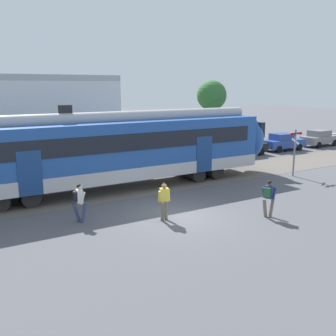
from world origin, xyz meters
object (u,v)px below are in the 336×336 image
at_px(parked_car_black, 243,146).
at_px(crossing_signal, 295,145).
at_px(parked_car_blue, 283,142).
at_px(pedestrian_white, 79,200).
at_px(pedestrian_yellow, 164,198).
at_px(pedestrian_navy, 269,195).
at_px(parked_car_grey, 320,138).

height_order(parked_car_black, crossing_signal, crossing_signal).
bearing_deg(parked_car_blue, parked_car_black, -179.37).
xyz_separation_m(parked_car_black, parked_car_blue, (4.72, 0.05, 0.00)).
xyz_separation_m(pedestrian_white, pedestrian_yellow, (3.18, -1.64, 0.00)).
distance_m(pedestrian_white, parked_car_blue, 23.61).
xyz_separation_m(pedestrian_navy, parked_car_black, (9.86, 12.51, -0.21)).
xyz_separation_m(pedestrian_yellow, pedestrian_navy, (4.11, -2.04, 0.00)).
height_order(parked_car_blue, parked_car_grey, same).
distance_m(pedestrian_yellow, parked_car_black, 17.46).
bearing_deg(pedestrian_white, parked_car_grey, 18.25).
relative_size(parked_car_black, parked_car_grey, 1.00).
distance_m(pedestrian_white, crossing_signal, 14.66).
distance_m(parked_car_blue, parked_car_grey, 5.02).
distance_m(pedestrian_white, parked_car_black, 19.29).
relative_size(pedestrian_yellow, crossing_signal, 0.56).
bearing_deg(pedestrian_yellow, parked_car_grey, 23.91).
relative_size(parked_car_black, parked_car_blue, 1.00).
height_order(pedestrian_white, parked_car_blue, pedestrian_white).
xyz_separation_m(pedestrian_yellow, parked_car_black, (13.97, 10.47, -0.21)).
bearing_deg(parked_car_blue, pedestrian_white, -157.91).
relative_size(pedestrian_yellow, pedestrian_navy, 1.00).
bearing_deg(parked_car_grey, parked_car_blue, 179.93).
height_order(parked_car_grey, crossing_signal, crossing_signal).
relative_size(pedestrian_yellow, parked_car_blue, 0.41).
distance_m(parked_car_black, parked_car_blue, 4.73).
bearing_deg(crossing_signal, parked_car_grey, 31.70).
bearing_deg(pedestrian_navy, pedestrian_white, 153.18).
bearing_deg(parked_car_blue, parked_car_grey, -0.07).
distance_m(pedestrian_yellow, pedestrian_navy, 4.59).
distance_m(parked_car_black, crossing_signal, 8.09).
relative_size(pedestrian_yellow, parked_car_black, 0.41).
relative_size(pedestrian_navy, parked_car_blue, 0.41).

